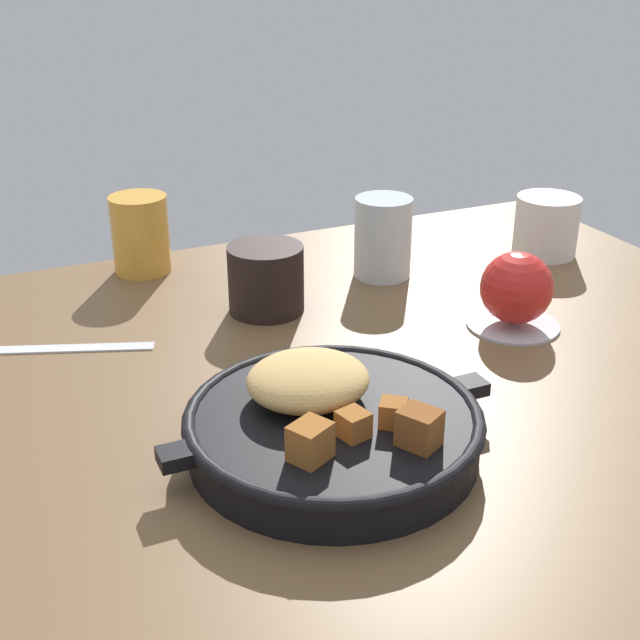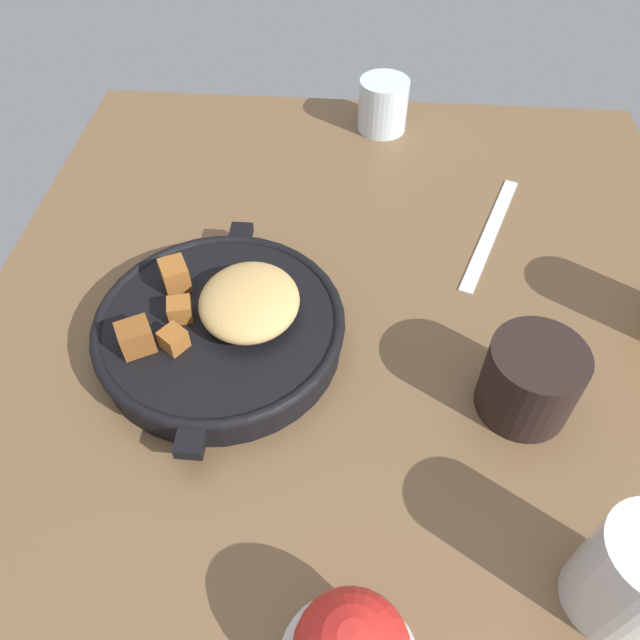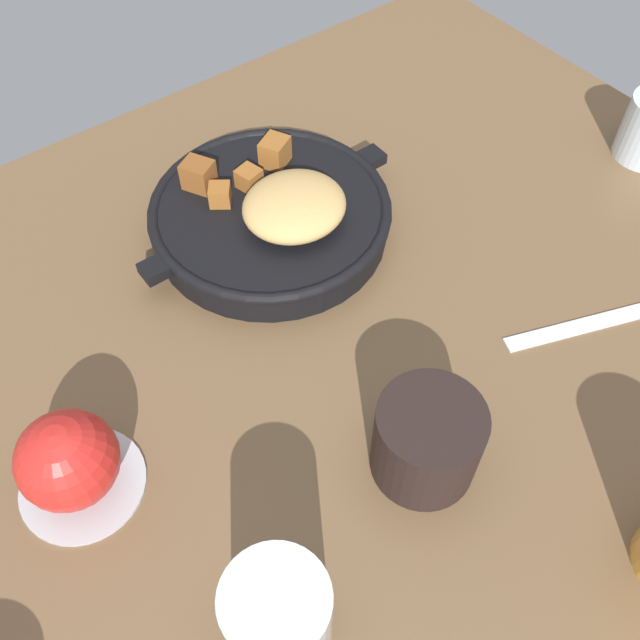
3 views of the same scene
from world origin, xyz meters
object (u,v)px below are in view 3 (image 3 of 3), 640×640
cast_iron_skillet (272,214)px  coffee_mug_dark (425,442)px  red_apple (68,460)px  butter_knife (612,318)px  water_glass_tall (278,620)px

cast_iron_skillet → coffee_mug_dark: size_ratio=3.40×
cast_iron_skillet → red_apple: bearing=26.0°
red_apple → butter_knife: size_ratio=0.36×
coffee_mug_dark → red_apple: bearing=-33.3°
red_apple → butter_knife: 49.40cm
butter_knife → water_glass_tall: 41.45cm
red_apple → water_glass_tall: (-6.01, 18.95, 0.47)cm
red_apple → water_glass_tall: water_glass_tall is taller
red_apple → butter_knife: bearing=162.6°
red_apple → butter_knife: (-46.96, 14.73, -4.30)cm
cast_iron_skillet → butter_knife: 34.21cm
cast_iron_skillet → butter_knife: (-18.87, 28.43, -2.42)cm
cast_iron_skillet → coffee_mug_dark: bearing=79.2°
butter_knife → water_glass_tall: bearing=26.3°
red_apple → coffee_mug_dark: size_ratio=0.92×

